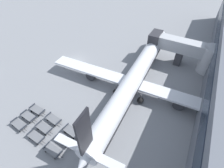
{
  "coord_description": "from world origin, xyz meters",
  "views": [
    {
      "loc": [
        25.33,
        -28.83,
        26.25
      ],
      "look_at": [
        12.96,
        -5.01,
        1.51
      ],
      "focal_mm": 28.0,
      "sensor_mm": 36.0,
      "label": 1
    }
  ],
  "objects": [
    {
      "name": "baggage_dolly_row_near_col_c",
      "position": [
        11.34,
        -21.65,
        0.47
      ],
      "size": [
        3.62,
        1.71,
        0.92
      ],
      "color": "slate",
      "rests_on": "ground_plane"
    },
    {
      "name": "baggage_dolly_row_mid_a_col_b",
      "position": [
        7.24,
        -19.22,
        0.47
      ],
      "size": [
        3.64,
        1.77,
        0.92
      ],
      "color": "slate",
      "rests_on": "ground_plane"
    },
    {
      "name": "ground_plane",
      "position": [
        0.0,
        0.0,
        0.0
      ],
      "size": [
        500.0,
        500.0,
        0.0
      ],
      "primitive_type": "plane",
      "color": "gray"
    },
    {
      "name": "baggage_dolly_row_mid_b_col_b",
      "position": [
        7.46,
        -17.11,
        0.47
      ],
      "size": [
        3.64,
        1.81,
        0.92
      ],
      "color": "slate",
      "rests_on": "ground_plane"
    },
    {
      "name": "airplane",
      "position": [
        16.92,
        -2.63,
        2.89
      ],
      "size": [
        37.67,
        42.02,
        11.59
      ],
      "color": "silver",
      "rests_on": "ground_plane"
    },
    {
      "name": "baggage_dolly_row_mid_a_col_a",
      "position": [
        3.04,
        -18.69,
        0.47
      ],
      "size": [
        3.63,
        1.75,
        0.92
      ],
      "color": "slate",
      "rests_on": "ground_plane"
    },
    {
      "name": "baggage_dolly_row_mid_a_col_c",
      "position": [
        11.67,
        -19.45,
        0.47
      ],
      "size": [
        3.63,
        1.74,
        0.92
      ],
      "color": "slate",
      "rests_on": "ground_plane"
    },
    {
      "name": "baggage_dolly_row_mid_b_col_c",
      "position": [
        11.83,
        -17.6,
        0.47
      ],
      "size": [
        3.64,
        1.83,
        0.92
      ],
      "color": "slate",
      "rests_on": "ground_plane"
    },
    {
      "name": "baggage_dolly_row_near_col_b",
      "position": [
        7.31,
        -21.12,
        0.47
      ],
      "size": [
        3.63,
        1.72,
        0.92
      ],
      "color": "slate",
      "rests_on": "ground_plane"
    },
    {
      "name": "baggage_dolly_row_near_col_a",
      "position": [
        2.89,
        -20.75,
        0.47
      ],
      "size": [
        3.64,
        1.8,
        0.92
      ],
      "color": "slate",
      "rests_on": "ground_plane"
    },
    {
      "name": "jet_bridge",
      "position": [
        25.35,
        11.06,
        4.03
      ],
      "size": [
        16.9,
        4.92,
        6.67
      ],
      "color": "#B2B5BA",
      "rests_on": "ground_plane"
    },
    {
      "name": "baggage_dolly_row_mid_b_col_a",
      "position": [
        3.31,
        -16.85,
        0.47
      ],
      "size": [
        3.62,
        1.71,
        0.92
      ],
      "color": "slate",
      "rests_on": "ground_plane"
    }
  ]
}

